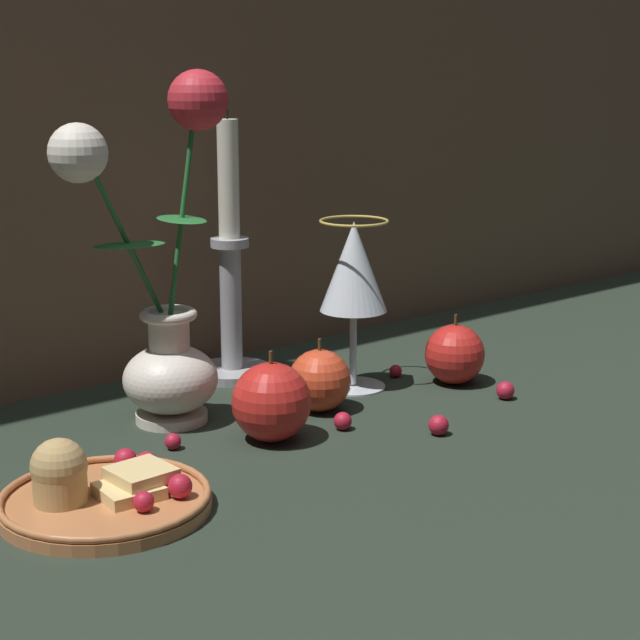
{
  "coord_description": "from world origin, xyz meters",
  "views": [
    {
      "loc": [
        -0.62,
        -0.81,
        0.36
      ],
      "look_at": [
        0.05,
        -0.01,
        0.1
      ],
      "focal_mm": 60.0,
      "sensor_mm": 36.0,
      "label": 1
    }
  ],
  "objects_px": {
    "vase": "(162,296)",
    "apple_beside_vase": "(319,380)",
    "apple_near_glass": "(455,354)",
    "candlestick": "(231,290)",
    "wine_glass": "(354,273)",
    "plate_with_pastries": "(100,493)",
    "apple_at_table_edge": "(271,402)"
  },
  "relations": [
    {
      "from": "vase",
      "to": "apple_beside_vase",
      "type": "bearing_deg",
      "value": -26.06
    },
    {
      "from": "apple_beside_vase",
      "to": "apple_near_glass",
      "type": "xyz_separation_m",
      "value": [
        0.18,
        -0.02,
        0.0
      ]
    },
    {
      "from": "wine_glass",
      "to": "vase",
      "type": "bearing_deg",
      "value": 171.84
    },
    {
      "from": "wine_glass",
      "to": "apple_at_table_edge",
      "type": "height_order",
      "value": "wine_glass"
    },
    {
      "from": "vase",
      "to": "apple_at_table_edge",
      "type": "height_order",
      "value": "vase"
    },
    {
      "from": "vase",
      "to": "apple_beside_vase",
      "type": "height_order",
      "value": "vase"
    },
    {
      "from": "candlestick",
      "to": "wine_glass",
      "type": "bearing_deg",
      "value": -57.2
    },
    {
      "from": "wine_glass",
      "to": "apple_near_glass",
      "type": "distance_m",
      "value": 0.15
    },
    {
      "from": "apple_at_table_edge",
      "to": "apple_near_glass",
      "type": "bearing_deg",
      "value": 3.39
    },
    {
      "from": "vase",
      "to": "apple_near_glass",
      "type": "relative_size",
      "value": 4.35
    },
    {
      "from": "vase",
      "to": "apple_near_glass",
      "type": "height_order",
      "value": "vase"
    },
    {
      "from": "wine_glass",
      "to": "apple_beside_vase",
      "type": "relative_size",
      "value": 2.44
    },
    {
      "from": "plate_with_pastries",
      "to": "apple_at_table_edge",
      "type": "distance_m",
      "value": 0.21
    },
    {
      "from": "vase",
      "to": "candlestick",
      "type": "relative_size",
      "value": 1.15
    },
    {
      "from": "wine_glass",
      "to": "apple_beside_vase",
      "type": "xyz_separation_m",
      "value": [
        -0.08,
        -0.04,
        -0.1
      ]
    },
    {
      "from": "wine_glass",
      "to": "apple_near_glass",
      "type": "relative_size",
      "value": 2.36
    },
    {
      "from": "wine_glass",
      "to": "apple_at_table_edge",
      "type": "distance_m",
      "value": 0.21
    },
    {
      "from": "vase",
      "to": "apple_near_glass",
      "type": "distance_m",
      "value": 0.35
    },
    {
      "from": "vase",
      "to": "wine_glass",
      "type": "distance_m",
      "value": 0.22
    },
    {
      "from": "apple_near_glass",
      "to": "apple_at_table_edge",
      "type": "xyz_separation_m",
      "value": [
        -0.27,
        -0.02,
        0.0
      ]
    },
    {
      "from": "vase",
      "to": "wine_glass",
      "type": "height_order",
      "value": "vase"
    },
    {
      "from": "vase",
      "to": "wine_glass",
      "type": "xyz_separation_m",
      "value": [
        0.22,
        -0.03,
        -0.0
      ]
    },
    {
      "from": "vase",
      "to": "apple_at_table_edge",
      "type": "relative_size",
      "value": 3.91
    },
    {
      "from": "vase",
      "to": "apple_near_glass",
      "type": "bearing_deg",
      "value": -16.29
    },
    {
      "from": "plate_with_pastries",
      "to": "wine_glass",
      "type": "bearing_deg",
      "value": 17.48
    },
    {
      "from": "plate_with_pastries",
      "to": "wine_glass",
      "type": "height_order",
      "value": "wine_glass"
    },
    {
      "from": "vase",
      "to": "apple_at_table_edge",
      "type": "bearing_deg",
      "value": -65.61
    },
    {
      "from": "candlestick",
      "to": "vase",
      "type": "bearing_deg",
      "value": -148.05
    },
    {
      "from": "plate_with_pastries",
      "to": "apple_beside_vase",
      "type": "bearing_deg",
      "value": 15.31
    },
    {
      "from": "apple_near_glass",
      "to": "candlestick",
      "type": "bearing_deg",
      "value": 133.88
    },
    {
      "from": "vase",
      "to": "plate_with_pastries",
      "type": "xyz_separation_m",
      "value": [
        -0.16,
        -0.15,
        -0.12
      ]
    },
    {
      "from": "vase",
      "to": "apple_beside_vase",
      "type": "distance_m",
      "value": 0.19
    }
  ]
}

